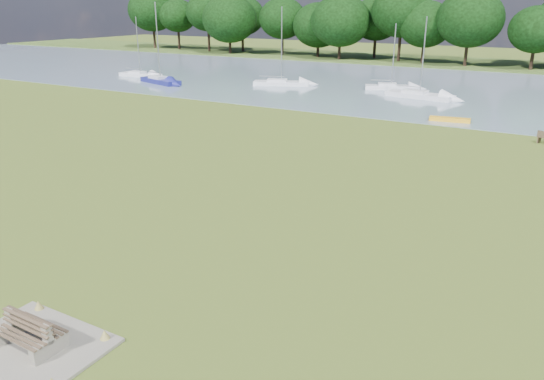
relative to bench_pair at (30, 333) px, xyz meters
The scene contains 11 objects.
ground 14.01m from the bench_pair, 90.00° to the left, with size 220.00×220.00×0.00m, color olive.
river 56.00m from the bench_pair, 90.00° to the left, with size 220.00×40.00×0.10m, color gray.
far_bank 86.00m from the bench_pair, 90.00° to the left, with size 220.00×20.00×0.40m, color #4C6626.
concrete_pad 0.48m from the bench_pair, 90.00° to the right, with size 4.20×3.20×0.10m, color gray.
bench_pair is the anchor object (origin of this frame).
kayak 38.18m from the bench_pair, 84.49° to the left, with size 3.33×0.78×0.33m, color yellow.
sailboat_0 61.09m from the bench_pair, 130.14° to the left, with size 6.24×1.88×7.77m.
sailboat_3 52.88m from the bench_pair, 96.67° to the left, with size 6.10×3.76×7.32m.
sailboat_5 48.50m from the bench_pair, 92.10° to the left, with size 7.31×3.03×8.21m.
sailboat_6 52.67m from the bench_pair, 110.96° to the left, with size 6.95×4.24×9.10m.
sailboat_7 54.17m from the bench_pair, 127.17° to the left, with size 6.88×3.76×9.60m.
Camera 1 is at (12.57, -21.85, 9.54)m, focal length 35.00 mm.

